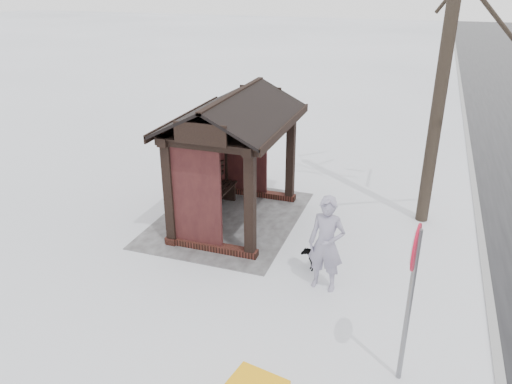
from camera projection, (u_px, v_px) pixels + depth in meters
ground at (236, 220)px, 11.98m from camera, size 120.00×120.00×0.00m
kerb at (484, 259)px, 10.32m from camera, size 120.00×0.15×0.06m
trampled_patch at (229, 219)px, 12.03m from camera, size 4.20×3.20×0.02m
bus_shelter at (228, 133)px, 11.15m from camera, size 3.60×2.40×3.09m
pedestrian at (326, 244)px, 9.05m from camera, size 0.52×0.72×1.85m
dog at (314, 255)px, 10.00m from camera, size 0.67×0.44×0.52m
road_sign at (412, 273)px, 6.60m from camera, size 0.64×0.12×2.50m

